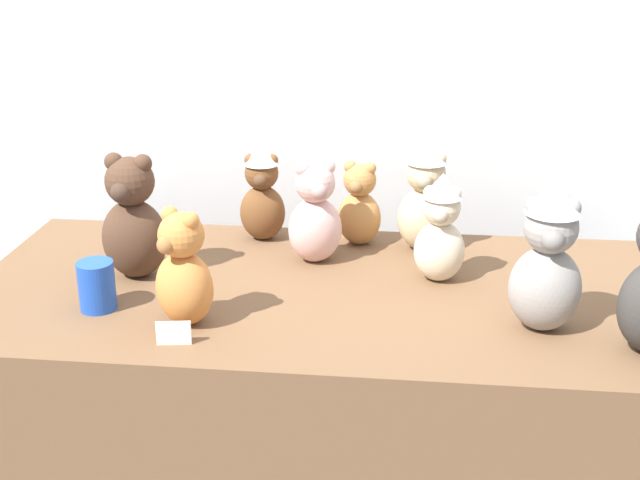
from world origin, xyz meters
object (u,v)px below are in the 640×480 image
at_px(teddy_bear_sand, 425,196).
at_px(teddy_bear_cocoa, 133,221).
at_px(display_table, 320,425).
at_px(teddy_bear_ash, 548,258).
at_px(teddy_bear_chestnut, 262,193).
at_px(teddy_bear_blush, 315,215).
at_px(teddy_bear_ginger, 183,271).
at_px(teddy_bear_caramel, 359,206).
at_px(party_cup_blue, 97,286).
at_px(teddy_bear_cream, 440,229).

height_order(teddy_bear_sand, teddy_bear_cocoa, teddy_bear_cocoa).
relative_size(display_table, teddy_bear_sand, 5.49).
bearing_deg(teddy_bear_sand, teddy_bear_ash, -55.74).
distance_m(teddy_bear_chestnut, teddy_bear_sand, 0.43).
height_order(display_table, teddy_bear_ash, teddy_bear_ash).
xyz_separation_m(teddy_bear_chestnut, teddy_bear_ash, (0.67, -0.45, 0.03)).
relative_size(teddy_bear_blush, teddy_bear_ginger, 1.02).
height_order(display_table, teddy_bear_caramel, teddy_bear_caramel).
xyz_separation_m(teddy_bear_ash, party_cup_blue, (-0.95, -0.01, -0.10)).
height_order(teddy_bear_blush, teddy_bear_caramel, teddy_bear_blush).
height_order(teddy_bear_blush, teddy_bear_cream, teddy_bear_cream).
distance_m(teddy_bear_chestnut, teddy_bear_cream, 0.51).
bearing_deg(teddy_bear_chestnut, teddy_bear_ginger, -104.31).
relative_size(teddy_bear_chestnut, teddy_bear_cocoa, 0.87).
bearing_deg(teddy_bear_blush, teddy_bear_ginger, -142.74).
relative_size(display_table, teddy_bear_ginger, 6.41).
bearing_deg(teddy_bear_ash, display_table, 165.13).
distance_m(teddy_bear_chestnut, teddy_bear_cocoa, 0.38).
height_order(teddy_bear_blush, party_cup_blue, teddy_bear_blush).
relative_size(display_table, party_cup_blue, 14.84).
bearing_deg(teddy_bear_chestnut, party_cup_blue, -127.50).
relative_size(teddy_bear_cocoa, party_cup_blue, 2.76).
bearing_deg(teddy_bear_blush, teddy_bear_cocoa, 178.22).
xyz_separation_m(teddy_bear_cream, teddy_bear_caramel, (-0.20, 0.21, -0.02)).
distance_m(teddy_bear_blush, teddy_bear_cocoa, 0.44).
xyz_separation_m(teddy_bear_chestnut, teddy_bear_sand, (0.42, -0.03, 0.02)).
xyz_separation_m(teddy_bear_chestnut, teddy_bear_cream, (0.46, -0.22, -0.00)).
distance_m(display_table, teddy_bear_blush, 0.52).
bearing_deg(teddy_bear_caramel, party_cup_blue, -128.81).
distance_m(teddy_bear_cream, party_cup_blue, 0.79).
bearing_deg(teddy_bear_chestnut, teddy_bear_cocoa, -138.56).
bearing_deg(party_cup_blue, teddy_bear_blush, 36.25).
relative_size(teddy_bear_caramel, teddy_bear_cocoa, 0.74).
relative_size(teddy_bear_blush, teddy_bear_chestnut, 0.98).
height_order(teddy_bear_ginger, party_cup_blue, teddy_bear_ginger).
distance_m(teddy_bear_chestnut, teddy_bear_ginger, 0.51).
xyz_separation_m(teddy_bear_chestnut, party_cup_blue, (-0.29, -0.46, -0.07)).
relative_size(display_table, teddy_bear_cream, 6.20).
xyz_separation_m(display_table, teddy_bear_caramel, (0.07, 0.29, 0.48)).
bearing_deg(teddy_bear_cream, teddy_bear_cocoa, -171.59).
bearing_deg(teddy_bear_caramel, teddy_bear_blush, -116.52).
bearing_deg(party_cup_blue, teddy_bear_ginger, -12.37).
bearing_deg(teddy_bear_sand, teddy_bear_chestnut, -179.69).
xyz_separation_m(teddy_bear_cream, teddy_bear_sand, (-0.04, 0.19, 0.02)).
bearing_deg(teddy_bear_ginger, party_cup_blue, -161.55).
distance_m(teddy_bear_blush, teddy_bear_cream, 0.31).
xyz_separation_m(teddy_bear_blush, teddy_bear_chestnut, (-0.16, 0.14, 0.01)).
distance_m(display_table, teddy_bear_caramel, 0.56).
xyz_separation_m(teddy_bear_cream, teddy_bear_cocoa, (-0.72, -0.06, 0.01)).
height_order(display_table, party_cup_blue, party_cup_blue).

